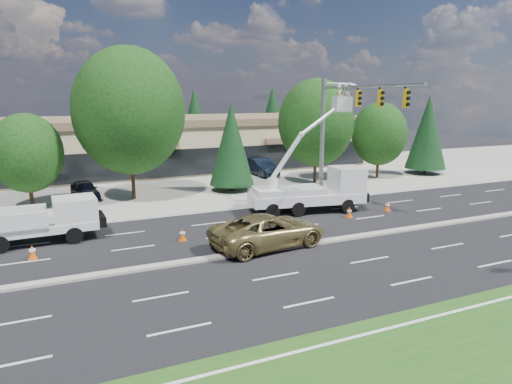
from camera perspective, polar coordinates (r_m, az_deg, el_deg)
name	(u,v)px	position (r m, az deg, el deg)	size (l,w,h in m)	color
ground	(247,254)	(22.79, -1.11, -7.74)	(140.00, 140.00, 0.00)	black
concrete_apron	(159,185)	(41.36, -12.03, 0.90)	(140.00, 22.00, 0.01)	gray
road_median	(247,253)	(22.77, -1.11, -7.60)	(120.00, 0.55, 0.12)	gray
strip_mall	(138,143)	(50.68, -14.59, 5.96)	(50.40, 15.40, 5.50)	tan
tree_front_c	(27,153)	(35.02, -26.71, 4.35)	(4.75, 4.75, 6.59)	#332114
tree_front_d	(129,111)	(35.21, -15.56, 9.71)	(8.14, 8.14, 11.30)	#332114
tree_front_e	(231,144)	(37.45, -3.09, 6.04)	(3.68, 3.68, 7.25)	#332114
tree_front_f	(316,123)	(40.89, 7.52, 8.59)	(6.68, 6.68, 9.27)	#332114
tree_front_g	(379,134)	(45.02, 15.15, 7.01)	(5.18, 5.18, 7.19)	#332114
tree_front_h	(427,132)	(49.03, 20.64, 7.02)	(3.98, 3.98, 7.84)	#332114
tree_back_b	(87,107)	(61.95, -20.39, 9.89)	(6.04, 6.04, 11.90)	#332114
tree_back_c	(195,118)	(64.52, -7.66, 9.15)	(4.54, 4.54, 8.95)	#332114
tree_back_d	(272,115)	(68.90, 2.08, 9.56)	(4.72, 4.72, 9.31)	#332114
signal_mast	(340,120)	(32.58, 10.44, 8.83)	(2.76, 10.16, 9.00)	gray
utility_pickup	(47,225)	(26.85, -24.66, -3.72)	(6.04, 2.55, 2.28)	silver
bucket_truck	(317,185)	(31.01, 7.63, 0.85)	(8.01, 3.61, 8.50)	silver
traffic_cone_a	(32,252)	(24.50, -26.17, -6.74)	(0.40, 0.40, 0.70)	#E35107
traffic_cone_b	(183,234)	(25.06, -9.17, -5.25)	(0.40, 0.40, 0.70)	#E35107
traffic_cone_c	(237,226)	(26.40, -2.38, -4.23)	(0.40, 0.40, 0.70)	#E35107
traffic_cone_d	(349,212)	(30.06, 11.57, -2.48)	(0.40, 0.40, 0.70)	#E35107
traffic_cone_e	(387,206)	(32.39, 16.11, -1.68)	(0.40, 0.40, 0.70)	#E35107
minivan	(269,231)	(23.62, 1.59, -4.85)	(2.84, 6.16, 1.71)	olive
parked_car_west	(85,190)	(37.18, -20.62, 0.28)	(1.64, 4.08, 1.39)	black
parked_car_east	(261,167)	(45.42, 0.61, 3.17)	(1.76, 5.05, 1.67)	black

